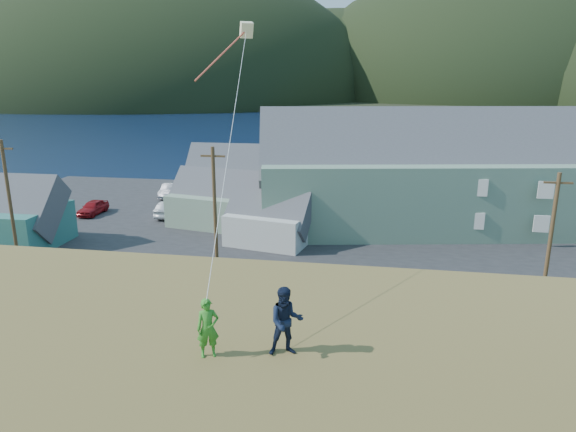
# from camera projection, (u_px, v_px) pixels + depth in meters

# --- Properties ---
(ground) EXTENTS (900.00, 900.00, 0.00)m
(ground) POSITION_uv_depth(u_px,v_px,m) (273.00, 297.00, 32.75)
(ground) COLOR #0A1638
(ground) RESTS_ON ground
(grass_strip) EXTENTS (110.00, 8.00, 0.10)m
(grass_strip) POSITION_uv_depth(u_px,v_px,m) (266.00, 310.00, 30.84)
(grass_strip) COLOR #4C3D19
(grass_strip) RESTS_ON ground
(waterfront_lot) EXTENTS (72.00, 36.00, 0.12)m
(waterfront_lot) POSITION_uv_depth(u_px,v_px,m) (307.00, 223.00, 48.92)
(waterfront_lot) COLOR #28282B
(waterfront_lot) RESTS_ON ground
(wharf) EXTENTS (26.00, 14.00, 0.90)m
(wharf) POSITION_uv_depth(u_px,v_px,m) (285.00, 174.00, 71.64)
(wharf) COLOR gray
(wharf) RESTS_ON ground
(far_shore) EXTENTS (900.00, 320.00, 2.00)m
(far_shore) POSITION_uv_depth(u_px,v_px,m) (366.00, 95.00, 346.51)
(far_shore) COLOR black
(far_shore) RESTS_ON ground
(far_hills) EXTENTS (760.00, 265.00, 143.00)m
(far_hills) POSITION_uv_depth(u_px,v_px,m) (428.00, 97.00, 292.47)
(far_hills) COLOR black
(far_hills) RESTS_ON ground
(lodge) EXTENTS (39.04, 17.10, 13.29)m
(lodge) POSITION_uv_depth(u_px,v_px,m) (469.00, 174.00, 46.54)
(lodge) COLOR slate
(lodge) RESTS_ON waterfront_lot
(shed_teal) EXTENTS (9.23, 6.57, 7.27)m
(shed_teal) POSITION_uv_depth(u_px,v_px,m) (4.00, 215.00, 41.78)
(shed_teal) COLOR #2D6B61
(shed_teal) RESTS_ON waterfront_lot
(shed_palegreen_near) EXTENTS (9.68, 7.07, 6.37)m
(shed_palegreen_near) POSITION_uv_depth(u_px,v_px,m) (218.00, 200.00, 47.94)
(shed_palegreen_near) COLOR gray
(shed_palegreen_near) RESTS_ON waterfront_lot
(shed_white) EXTENTS (7.74, 5.94, 5.51)m
(shed_white) POSITION_uv_depth(u_px,v_px,m) (269.00, 220.00, 42.55)
(shed_white) COLOR beige
(shed_white) RESTS_ON waterfront_lot
(shed_palegreen_far) EXTENTS (11.05, 6.34, 7.44)m
(shed_palegreen_far) POSITION_uv_depth(u_px,v_px,m) (236.00, 173.00, 59.22)
(shed_palegreen_far) COLOR gray
(shed_palegreen_far) RESTS_ON waterfront_lot
(utility_poles) EXTENTS (35.77, 0.24, 9.38)m
(utility_poles) POSITION_uv_depth(u_px,v_px,m) (232.00, 220.00, 33.44)
(utility_poles) COLOR #47331E
(utility_poles) RESTS_ON waterfront_lot
(parked_cars) EXTENTS (27.55, 13.17, 1.56)m
(parked_cars) POSITION_uv_depth(u_px,v_px,m) (210.00, 206.00, 52.36)
(parked_cars) COLOR silver
(parked_cars) RESTS_ON waterfront_lot
(kite_flyer_green) EXTENTS (0.63, 0.54, 1.46)m
(kite_flyer_green) POSITION_uv_depth(u_px,v_px,m) (208.00, 328.00, 12.06)
(kite_flyer_green) COLOR #308524
(kite_flyer_green) RESTS_ON hillside
(kite_flyer_navy) EXTENTS (0.98, 0.85, 1.70)m
(kite_flyer_navy) POSITION_uv_depth(u_px,v_px,m) (286.00, 321.00, 12.13)
(kite_flyer_navy) COLOR #121B32
(kite_flyer_navy) RESTS_ON hillside
(kite_rig) EXTENTS (1.21, 4.83, 11.29)m
(kite_rig) POSITION_uv_depth(u_px,v_px,m) (242.00, 37.00, 18.65)
(kite_rig) COLOR #F5F0BB
(kite_rig) RESTS_ON ground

